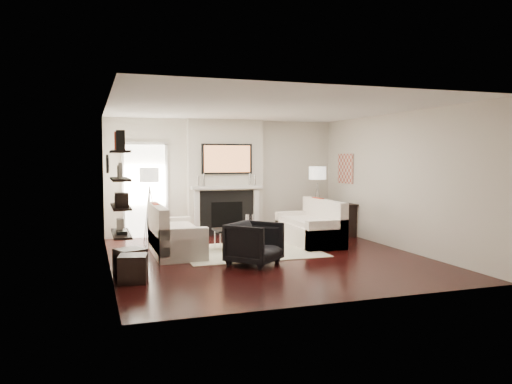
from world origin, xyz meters
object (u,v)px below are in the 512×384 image
object	(u,v)px
loveseat_right_base	(309,234)
coffee_table	(242,229)
ottoman_near	(130,262)
armchair	(254,241)
lamp_left_shade	(149,175)
loveseat_left_base	(176,243)
lamp_right_shade	(317,173)

from	to	relation	value
loveseat_right_base	coffee_table	world-z (taller)	same
loveseat_right_base	ottoman_near	size ratio (longest dim) A/B	4.50
armchair	lamp_left_shade	bearing A→B (deg)	75.72
coffee_table	loveseat_left_base	bearing A→B (deg)	-177.89
loveseat_left_base	coffee_table	xyz separation A→B (m)	(1.32, 0.05, 0.19)
loveseat_left_base	lamp_right_shade	world-z (taller)	lamp_right_shade
lamp_right_shade	ottoman_near	size ratio (longest dim) A/B	1.00
coffee_table	lamp_right_shade	bearing A→B (deg)	30.12
ottoman_near	loveseat_left_base	bearing A→B (deg)	56.00
lamp_right_shade	loveseat_right_base	bearing A→B (deg)	-122.34
loveseat_left_base	lamp_left_shade	distance (m)	1.84
lamp_left_shade	lamp_right_shade	size ratio (longest dim) A/B	1.00
coffee_table	armchair	bearing A→B (deg)	-98.68
loveseat_left_base	coffee_table	size ratio (longest dim) A/B	1.64
loveseat_right_base	ottoman_near	distance (m)	4.12
lamp_right_shade	lamp_left_shade	bearing A→B (deg)	-179.51
lamp_left_shade	ottoman_near	world-z (taller)	lamp_left_shade
lamp_right_shade	armchair	bearing A→B (deg)	-132.25
loveseat_right_base	lamp_right_shade	xyz separation A→B (m)	(0.73, 1.15, 1.24)
coffee_table	lamp_left_shade	distance (m)	2.33
armchair	ottoman_near	size ratio (longest dim) A/B	1.99
coffee_table	armchair	distance (m)	1.43
lamp_left_shade	loveseat_right_base	bearing A→B (deg)	-19.40
coffee_table	lamp_left_shade	size ratio (longest dim) A/B	2.75
ottoman_near	coffee_table	bearing A→B (deg)	32.70
loveseat_right_base	armchair	size ratio (longest dim) A/B	2.26
armchair	ottoman_near	distance (m)	2.06
lamp_right_shade	ottoman_near	bearing A→B (deg)	-148.57
coffee_table	lamp_right_shade	xyz separation A→B (m)	(2.26, 1.31, 1.05)
loveseat_right_base	lamp_right_shade	size ratio (longest dim) A/B	4.50
loveseat_left_base	coffee_table	world-z (taller)	same
loveseat_left_base	armchair	size ratio (longest dim) A/B	2.26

